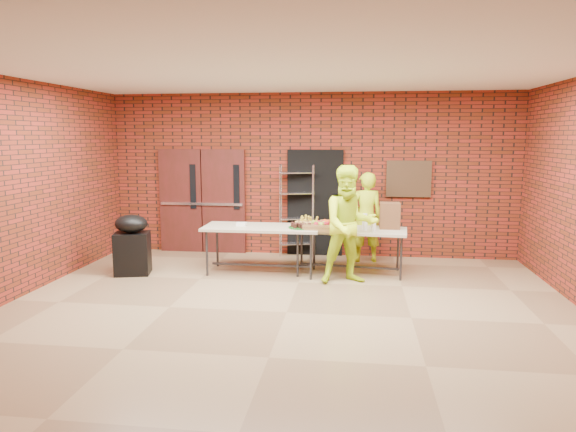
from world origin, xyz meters
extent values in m
cube|color=brown|center=(0.00, 0.00, -0.02)|extent=(8.00, 7.00, 0.04)
cube|color=silver|center=(0.00, 0.00, 3.22)|extent=(8.00, 7.00, 0.04)
cube|color=maroon|center=(0.00, 3.52, 1.60)|extent=(8.00, 0.04, 3.20)
cube|color=maroon|center=(0.00, -3.52, 1.60)|extent=(8.00, 0.04, 3.20)
cube|color=maroon|center=(-4.02, 0.00, 1.60)|extent=(0.04, 7.00, 3.20)
cube|color=#4B1615|center=(-2.65, 3.44, 1.05)|extent=(0.88, 0.08, 2.10)
cube|color=#4B1615|center=(-1.75, 3.44, 1.05)|extent=(0.88, 0.08, 2.10)
cube|color=black|center=(-2.37, 3.39, 1.35)|extent=(0.12, 0.02, 0.90)
cube|color=black|center=(-1.47, 3.39, 1.35)|extent=(0.12, 0.02, 0.90)
cube|color=silver|center=(-2.20, 3.38, 1.00)|extent=(1.70, 0.04, 0.05)
cube|color=black|center=(0.10, 3.46, 1.05)|extent=(1.10, 0.06, 2.10)
cube|color=#412C1A|center=(1.90, 3.45, 1.55)|extent=(0.85, 0.04, 0.70)
cube|color=tan|center=(-0.70, 1.98, 0.80)|extent=(2.00, 0.84, 0.04)
cube|color=#2F2F34|center=(-0.70, 1.98, 0.13)|extent=(1.77, 0.05, 0.03)
cylinder|color=#2F2F34|center=(-1.59, 2.32, 0.39)|extent=(0.04, 0.04, 0.78)
cylinder|color=#2F2F34|center=(0.18, 2.32, 0.39)|extent=(0.04, 0.04, 0.78)
cylinder|color=#2F2F34|center=(-1.59, 1.65, 0.39)|extent=(0.04, 0.04, 0.78)
cylinder|color=#2F2F34|center=(0.18, 1.65, 0.39)|extent=(0.04, 0.04, 0.78)
cube|color=tan|center=(0.80, 2.11, 0.77)|extent=(1.99, 0.98, 0.04)
cube|color=#2F2F34|center=(0.80, 2.11, 0.13)|extent=(1.71, 0.21, 0.03)
cylinder|color=#2F2F34|center=(-0.05, 2.43, 0.37)|extent=(0.04, 0.04, 0.75)
cylinder|color=#2F2F34|center=(1.66, 2.43, 0.37)|extent=(0.04, 0.04, 0.75)
cylinder|color=#2F2F34|center=(-0.05, 1.79, 0.37)|extent=(0.04, 0.04, 0.75)
cylinder|color=#2F2F34|center=(1.66, 1.79, 0.37)|extent=(0.04, 0.04, 0.75)
cube|color=olive|center=(0.10, 2.10, 0.83)|extent=(0.44, 0.34, 0.07)
cube|color=olive|center=(0.53, 2.12, 0.83)|extent=(0.48, 0.37, 0.07)
cube|color=olive|center=(0.29, 1.89, 0.83)|extent=(0.50, 0.39, 0.08)
cylinder|color=#165417|center=(0.00, 1.91, 0.83)|extent=(0.44, 0.44, 0.02)
cube|color=white|center=(-1.06, 1.99, 0.85)|extent=(0.17, 0.11, 0.06)
cube|color=brown|center=(1.48, 2.24, 1.01)|extent=(0.34, 0.30, 0.44)
cylinder|color=white|center=(1.06, 2.02, 0.91)|extent=(0.08, 0.08, 0.23)
cylinder|color=white|center=(1.20, 1.88, 0.91)|extent=(0.08, 0.08, 0.23)
cylinder|color=white|center=(1.06, 2.18, 0.92)|extent=(0.08, 0.08, 0.25)
cube|color=black|center=(-2.90, 1.60, 0.36)|extent=(0.67, 0.59, 0.73)
ellipsoid|color=black|center=(-2.90, 1.60, 0.88)|extent=(0.66, 0.60, 0.31)
imported|color=#C5E919|center=(1.10, 3.04, 0.85)|extent=(0.68, 0.51, 1.70)
imported|color=#C5E919|center=(0.81, 1.56, 0.95)|extent=(1.10, 0.96, 1.91)
camera|label=1|loc=(0.89, -6.59, 2.36)|focal=32.00mm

